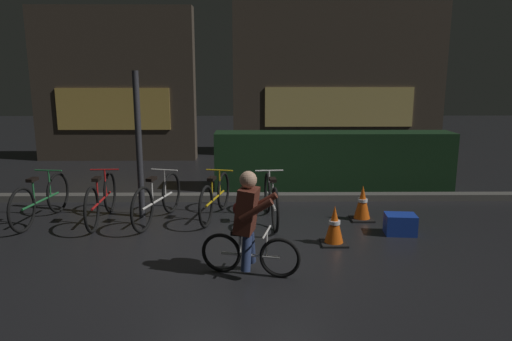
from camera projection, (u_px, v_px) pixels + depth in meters
ground_plane at (242, 242)px, 6.56m from camera, size 40.00×40.00×0.00m
sidewalk_curb at (244, 197)px, 8.70m from camera, size 12.00×0.24×0.12m
hedge_row at (333, 161)px, 9.49m from camera, size 4.80×0.70×1.17m
storefront_left at (115, 85)px, 12.47m from camera, size 4.29×0.54×4.05m
storefront_right at (338, 81)px, 13.19m from camera, size 5.96×0.54×4.26m
street_post at (139, 146)px, 7.47m from camera, size 0.10×0.10×2.37m
parked_bike_leftmost at (41, 200)px, 7.38m from camera, size 0.46×1.71×0.79m
parked_bike_left_mid at (101, 199)px, 7.39m from camera, size 0.46×1.74×0.80m
parked_bike_center_left at (158, 200)px, 7.38m from camera, size 0.53×1.69×0.80m
parked_bike_center_right at (215, 197)px, 7.59m from camera, size 0.48×1.61×0.75m
parked_bike_right_mid at (271, 200)px, 7.39m from camera, size 0.46×1.70×0.78m
traffic_cone_near at (334, 226)px, 6.42m from camera, size 0.36×0.36×0.55m
traffic_cone_far at (362, 203)px, 7.48m from camera, size 0.36×0.36×0.57m
blue_crate at (400, 224)px, 6.84m from camera, size 0.47×0.36×0.30m
cyclist at (248, 223)px, 5.39m from camera, size 1.17×0.60×1.25m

